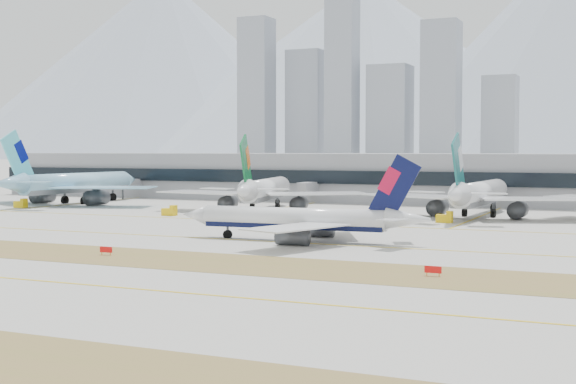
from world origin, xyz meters
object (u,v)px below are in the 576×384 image
at_px(widebody_korean, 72,185).
at_px(taxiing_airliner, 302,220).
at_px(widebody_cathay, 478,195).
at_px(widebody_eva, 264,191).
at_px(terminal, 399,177).

bearing_deg(widebody_korean, taxiing_airliner, -118.82).
relative_size(widebody_korean, widebody_cathay, 1.09).
xyz_separation_m(widebody_korean, widebody_cathay, (119.59, 1.78, -0.48)).
bearing_deg(taxiing_airliner, widebody_eva, -61.88).
distance_m(widebody_eva, terminal, 60.55).
xyz_separation_m(taxiing_airliner, widebody_eva, (-36.29, 60.05, 1.58)).
bearing_deg(widebody_eva, widebody_cathay, -99.19).
height_order(taxiing_airliner, terminal, taxiing_airliner).
distance_m(widebody_korean, widebody_cathay, 119.61).
height_order(widebody_eva, terminal, widebody_eva).
xyz_separation_m(widebody_eva, widebody_cathay, (55.13, 3.64, 0.01)).
bearing_deg(widebody_cathay, widebody_eva, 95.84).
xyz_separation_m(taxiing_airliner, widebody_korean, (-100.74, 61.91, 2.07)).
xyz_separation_m(widebody_cathay, terminal, (-34.88, 53.39, 2.14)).
bearing_deg(taxiing_airliner, widebody_korean, -34.60).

